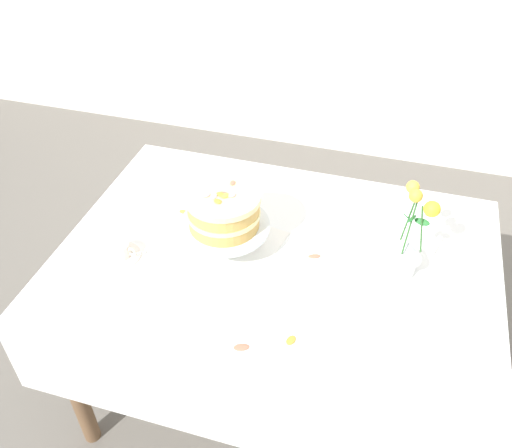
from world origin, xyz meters
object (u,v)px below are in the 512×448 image
object	(u,v)px
dining_table	(274,281)
layer_cake	(224,209)
cake_stand	(225,228)
flower_vase	(409,246)
teacup	(119,252)

from	to	relation	value
dining_table	layer_cake	world-z (taller)	layer_cake
dining_table	cake_stand	bearing A→B (deg)	173.80
layer_cake	dining_table	bearing A→B (deg)	-6.19
flower_vase	layer_cake	bearing A→B (deg)	-176.50
cake_stand	teacup	world-z (taller)	cake_stand
cake_stand	layer_cake	bearing A→B (deg)	-114.15
layer_cake	flower_vase	world-z (taller)	flower_vase
dining_table	teacup	distance (m)	0.51
dining_table	flower_vase	bearing A→B (deg)	7.68
teacup	dining_table	bearing A→B (deg)	13.72
dining_table	flower_vase	xyz separation A→B (m)	(0.40, 0.05, 0.21)
dining_table	cake_stand	xyz separation A→B (m)	(-0.17, 0.02, 0.17)
layer_cake	cake_stand	bearing A→B (deg)	65.85
dining_table	layer_cake	distance (m)	0.31
dining_table	cake_stand	world-z (taller)	cake_stand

